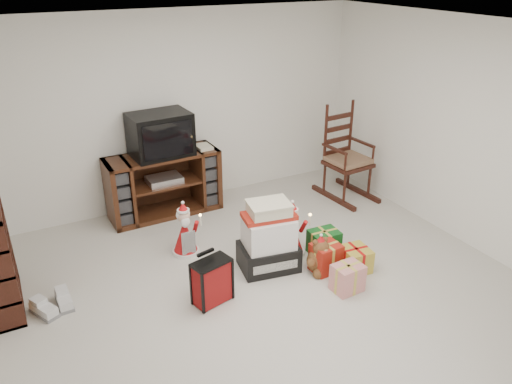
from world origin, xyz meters
The scene contains 12 objects.
room centered at (0.00, 0.00, 1.25)m, with size 5.01×5.01×2.51m.
tv_stand centered at (-0.35, 2.22, 0.41)m, with size 1.43×0.53×0.81m.
rocking_chair centered at (2.04, 1.59, 0.46)m, with size 0.61×0.93×1.34m.
gift_pile centered at (0.21, 0.47, 0.33)m, with size 0.66×0.53×0.75m.
red_suitcase centered at (-0.56, 0.19, 0.23)m, with size 0.39×0.26×0.54m.
stocking centered at (0.07, 0.40, 0.30)m, with size 0.28×0.12×0.60m, color #0D7518, non-canonical shape.
teddy_bear centered at (0.65, 0.16, 0.17)m, with size 0.26×0.23×0.39m.
santa_figurine centered at (0.57, 0.59, 0.25)m, with size 0.32×0.30×0.65m.
mrs_claus_figurine centered at (-0.47, 1.16, 0.24)m, with size 0.31×0.29×0.63m.
sneaker_pair centered at (-1.93, 0.78, 0.05)m, with size 0.40×0.33×0.11m.
gift_cluster centered at (0.82, 0.09, 0.14)m, with size 0.61×0.94×0.29m.
crt_television centered at (-0.35, 2.20, 1.07)m, with size 0.75×0.56×0.53m.
Camera 1 is at (-2.02, -3.48, 3.00)m, focal length 35.00 mm.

